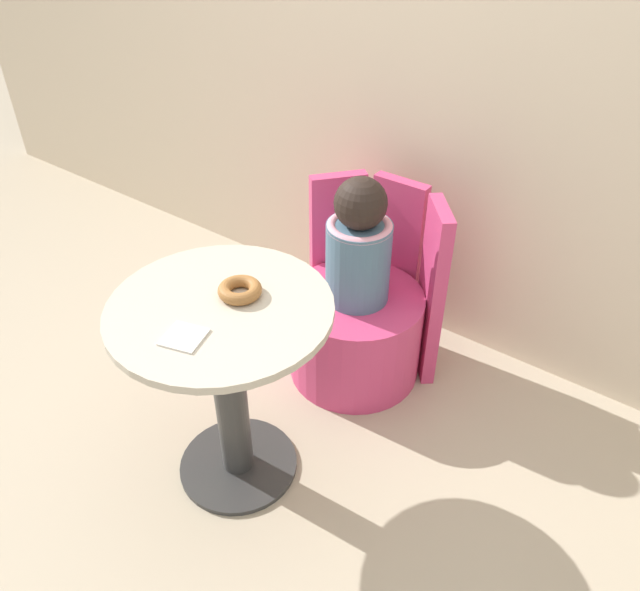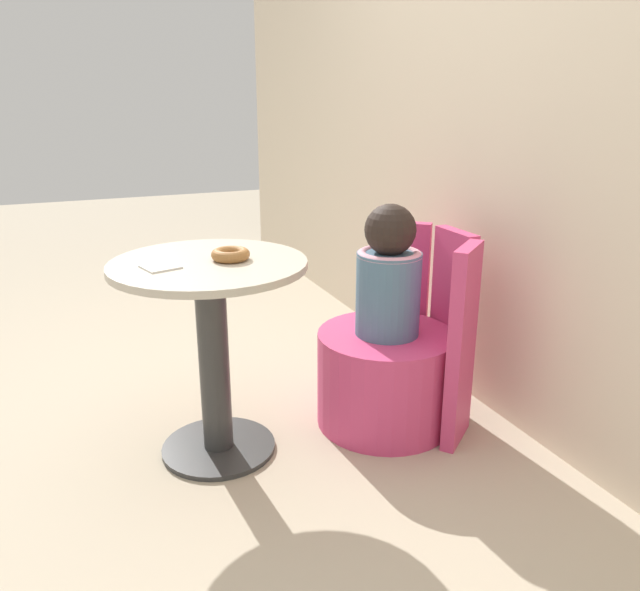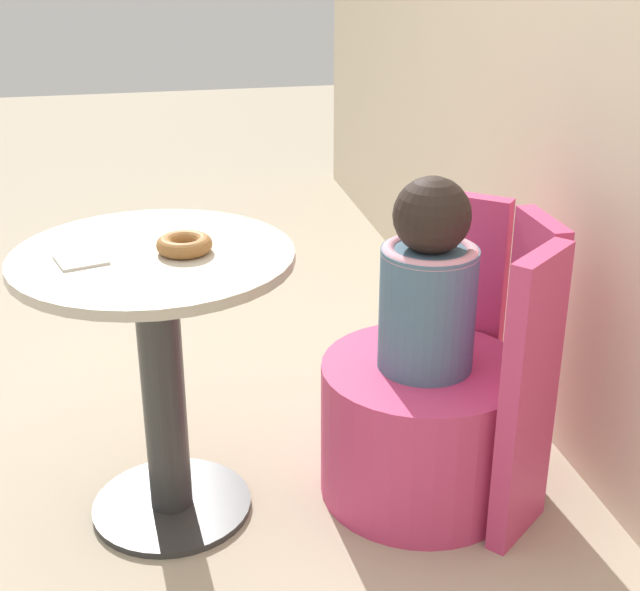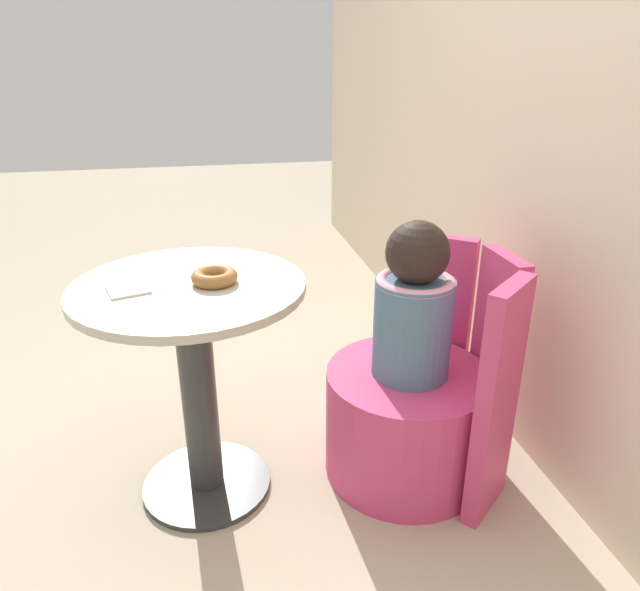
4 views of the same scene
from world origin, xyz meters
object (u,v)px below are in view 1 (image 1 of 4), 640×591
at_px(round_table, 227,366).
at_px(tub_chair, 355,334).
at_px(child_figure, 359,246).
at_px(donut, 240,290).

bearing_deg(round_table, tub_chair, 85.74).
xyz_separation_m(child_figure, donut, (-0.04, -0.58, 0.13)).
height_order(child_figure, donut, child_figure).
relative_size(child_figure, donut, 3.82).
bearing_deg(round_table, child_figure, 85.74).
bearing_deg(tub_chair, child_figure, 0.00).
xyz_separation_m(round_table, tub_chair, (0.05, 0.65, -0.29)).
relative_size(round_table, donut, 5.52).
distance_m(round_table, donut, 0.26).
bearing_deg(round_table, donut, 79.70).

